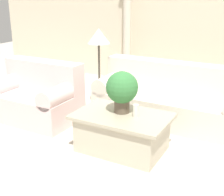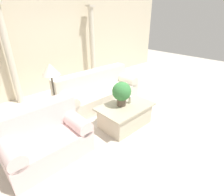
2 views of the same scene
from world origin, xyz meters
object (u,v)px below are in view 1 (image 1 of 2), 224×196
potted_plant (122,89)px  coffee_table (122,132)px  floor_lamp (99,42)px  loveseat (37,96)px  sofa_long (170,99)px

potted_plant → coffee_table: bearing=-58.6°
floor_lamp → loveseat: bearing=-127.5°
loveseat → potted_plant: 1.71m
coffee_table → loveseat: bearing=169.5°
sofa_long → loveseat: bearing=-154.4°
sofa_long → coffee_table: (-0.21, -1.22, -0.11)m
sofa_long → loveseat: size_ratio=1.66×
sofa_long → coffee_table: size_ratio=1.92×
loveseat → floor_lamp: floor_lamp is taller
loveseat → coffee_table: size_ratio=1.16×
loveseat → potted_plant: potted_plant is taller
coffee_table → floor_lamp: size_ratio=0.86×
coffee_table → potted_plant: (-0.05, 0.08, 0.55)m
sofa_long → potted_plant: bearing=-102.8°
loveseat → potted_plant: size_ratio=2.59×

